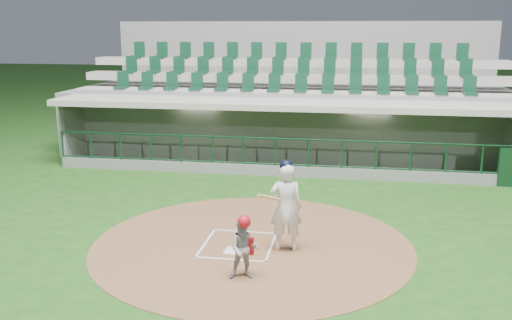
{
  "coord_description": "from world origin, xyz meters",
  "views": [
    {
      "loc": [
        2.41,
        -12.09,
        4.76
      ],
      "look_at": [
        -0.09,
        2.6,
        1.3
      ],
      "focal_mm": 40.0,
      "sensor_mm": 36.0,
      "label": 1
    }
  ],
  "objects": [
    {
      "name": "dirt_circle",
      "position": [
        0.3,
        -0.2,
        0.01
      ],
      "size": [
        7.2,
        7.2,
        0.01
      ],
      "primitive_type": "cylinder",
      "color": "brown",
      "rests_on": "ground"
    },
    {
      "name": "batter",
      "position": [
        1.07,
        -0.4,
        1.02
      ],
      "size": [
        0.93,
        0.93,
        2.03
      ],
      "color": "white",
      "rests_on": "dirt_circle"
    },
    {
      "name": "batter_box_chalk",
      "position": [
        0.0,
        -0.3,
        0.02
      ],
      "size": [
        1.55,
        1.8,
        0.01
      ],
      "color": "white",
      "rests_on": "ground"
    },
    {
      "name": "dugout_structure",
      "position": [
        0.05,
        7.83,
        0.96
      ],
      "size": [
        16.4,
        3.7,
        3.0
      ],
      "color": "slate",
      "rests_on": "ground"
    },
    {
      "name": "home_plate",
      "position": [
        0.0,
        -0.7,
        0.02
      ],
      "size": [
        0.43,
        0.43,
        0.02
      ],
      "primitive_type": "cube",
      "color": "silver",
      "rests_on": "dirt_circle"
    },
    {
      "name": "seating_deck",
      "position": [
        0.0,
        10.91,
        1.42
      ],
      "size": [
        17.0,
        6.72,
        5.15
      ],
      "color": "slate",
      "rests_on": "ground"
    },
    {
      "name": "catcher",
      "position": [
        0.46,
        -1.98,
        0.64
      ],
      "size": [
        0.66,
        0.56,
        1.28
      ],
      "color": "#95959A",
      "rests_on": "dirt_circle"
    },
    {
      "name": "ground",
      "position": [
        0.0,
        0.0,
        0.0
      ],
      "size": [
        120.0,
        120.0,
        0.0
      ],
      "primitive_type": "plane",
      "color": "#1A4313",
      "rests_on": "ground"
    }
  ]
}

